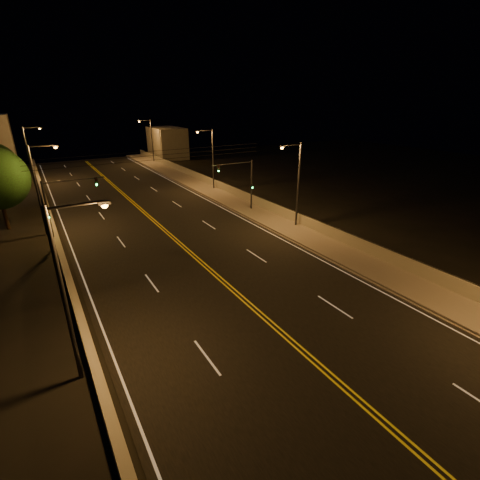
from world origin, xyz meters
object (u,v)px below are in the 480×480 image
streetlight_4 (69,284)px  streetlight_5 (40,184)px  streetlight_2 (211,156)px  streetlight_3 (150,138)px  streetlight_6 (30,152)px  traffic_signal_right (244,180)px  streetlight_1 (296,180)px  traffic_signal_left (60,204)px

streetlight_4 → streetlight_5: size_ratio=1.00×
streetlight_2 → streetlight_5: same height
streetlight_2 → streetlight_5: 22.64m
streetlight_3 → streetlight_4: (-21.41, -56.29, 0.00)m
streetlight_6 → traffic_signal_right: (19.89, -28.55, -1.16)m
streetlight_4 → streetlight_6: (0.00, 46.56, 0.00)m
streetlight_3 → streetlight_1: bearing=-90.0°
traffic_signal_right → streetlight_5: bearing=169.1°
streetlight_2 → streetlight_6: same height
traffic_signal_right → traffic_signal_left: 18.76m
streetlight_4 → traffic_signal_left: streetlight_4 is taller
streetlight_6 → traffic_signal_left: bearing=-87.8°
streetlight_6 → streetlight_1: bearing=-59.1°
streetlight_5 → traffic_signal_right: bearing=-10.9°
streetlight_2 → traffic_signal_right: bearing=-97.7°
streetlight_3 → streetlight_2: bearing=-90.0°
streetlight_1 → traffic_signal_left: size_ratio=1.43×
streetlight_1 → streetlight_5: (-21.41, 11.01, 0.00)m
streetlight_1 → streetlight_6: 41.65m
streetlight_4 → streetlight_3: bearing=69.2°
streetlight_1 → streetlight_6: size_ratio=1.00×
streetlight_4 → traffic_signal_right: streetlight_4 is taller
streetlight_2 → streetlight_3: size_ratio=1.00×
streetlight_3 → streetlight_5: (-21.41, -34.45, 0.00)m
streetlight_1 → streetlight_3: bearing=90.0°
streetlight_4 → streetlight_5: bearing=90.0°
streetlight_1 → traffic_signal_right: 7.42m
streetlight_2 → streetlight_6: 27.56m
traffic_signal_left → traffic_signal_right: bearing=0.0°
streetlight_1 → traffic_signal_left: streetlight_1 is taller
streetlight_2 → streetlight_6: bearing=141.0°
streetlight_2 → traffic_signal_left: size_ratio=1.43×
streetlight_5 → traffic_signal_right: size_ratio=1.43×
streetlight_1 → streetlight_6: same height
streetlight_3 → traffic_signal_left: streetlight_3 is taller
streetlight_2 → streetlight_6: size_ratio=1.00×
streetlight_2 → streetlight_3: bearing=90.0°
streetlight_5 → streetlight_6: 24.71m
streetlight_2 → streetlight_1: bearing=-90.0°
streetlight_1 → traffic_signal_left: bearing=160.5°
streetlight_3 → streetlight_4: size_ratio=1.00×
streetlight_2 → streetlight_3: (0.00, 27.09, 0.00)m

